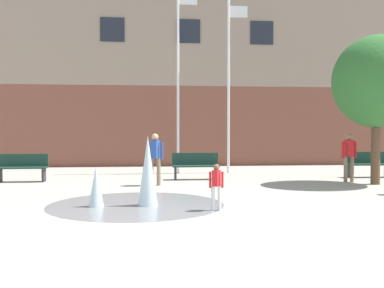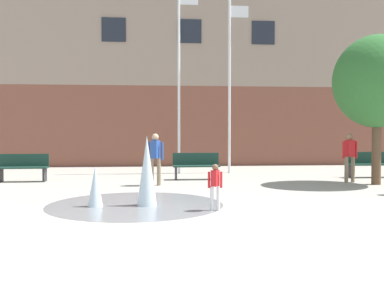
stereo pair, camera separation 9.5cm
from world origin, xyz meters
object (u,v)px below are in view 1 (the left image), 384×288
object	(u,v)px
park_bench_under_right_flagpole	(368,164)
flagpole_left	(179,72)
adult_near_bench	(155,155)
flagpole_right	(229,79)
child_running	(216,183)
adult_in_red	(349,154)
park_bench_center	(196,165)
park_bench_left_of_flagpoles	(22,167)
street_tree_near_building	(376,82)

from	to	relation	value
park_bench_under_right_flagpole	flagpole_left	xyz separation A→B (m)	(-6.68, 2.16, 3.48)
park_bench_under_right_flagpole	adult_near_bench	distance (m)	7.87
adult_near_bench	flagpole_right	xyz separation A→B (m)	(3.00, 3.81, 2.80)
child_running	flagpole_left	world-z (taller)	flagpole_left
child_running	flagpole_right	distance (m)	9.00
adult_in_red	child_running	bearing A→B (deg)	-46.40
park_bench_center	park_bench_under_right_flagpole	size ratio (longest dim) A/B	1.00
adult_in_red	park_bench_under_right_flagpole	bearing A→B (deg)	136.57
park_bench_left_of_flagpoles	park_bench_center	size ratio (longest dim) A/B	1.00
flagpole_right	park_bench_center	bearing A→B (deg)	-125.23
adult_in_red	flagpole_left	bearing A→B (deg)	-122.92
adult_in_red	street_tree_near_building	size ratio (longest dim) A/B	0.34
park_bench_under_right_flagpole	flagpole_right	size ratio (longest dim) A/B	0.23
park_bench_center	child_running	world-z (taller)	child_running
adult_near_bench	child_running	bearing A→B (deg)	-144.36
flagpole_right	park_bench_under_right_flagpole	bearing A→B (deg)	-24.79
street_tree_near_building	adult_in_red	bearing A→B (deg)	132.73
flagpole_right	street_tree_near_building	xyz separation A→B (m)	(3.87, -4.19, -0.53)
park_bench_center	park_bench_under_right_flagpole	bearing A→B (deg)	0.81
adult_near_bench	flagpole_left	xyz separation A→B (m)	(1.00, 3.81, 3.02)
adult_in_red	street_tree_near_building	xyz separation A→B (m)	(0.57, -0.62, 2.26)
child_running	adult_near_bench	bearing A→B (deg)	44.62
park_bench_left_of_flagpoles	flagpole_left	bearing A→B (deg)	23.98
park_bench_left_of_flagpoles	adult_in_red	size ratio (longest dim) A/B	1.01
child_running	flagpole_right	world-z (taller)	flagpole_right
flagpole_right	street_tree_near_building	distance (m)	5.73
park_bench_under_right_flagpole	flagpole_right	world-z (taller)	flagpole_right
flagpole_right	street_tree_near_building	bearing A→B (deg)	-47.32
park_bench_under_right_flagpole	adult_near_bench	size ratio (longest dim) A/B	1.01
park_bench_left_of_flagpoles	adult_in_red	xyz separation A→B (m)	(10.62, -1.20, 0.45)
street_tree_near_building	park_bench_center	bearing A→B (deg)	160.39
park_bench_center	adult_in_red	distance (m)	5.08
child_running	flagpole_left	bearing A→B (deg)	30.81
flagpole_left	flagpole_right	distance (m)	2.01
adult_near_bench	flagpole_left	world-z (taller)	flagpole_left
park_bench_under_right_flagpole	park_bench_center	bearing A→B (deg)	-179.19
park_bench_center	park_bench_left_of_flagpoles	bearing A→B (deg)	-178.81
child_running	street_tree_near_building	bearing A→B (deg)	-25.07
park_bench_center	park_bench_under_right_flagpole	world-z (taller)	same
park_bench_center	child_running	size ratio (longest dim) A/B	1.62
flagpole_right	adult_in_red	bearing A→B (deg)	-47.33
adult_near_bench	park_bench_under_right_flagpole	bearing A→B (deg)	-57.48
adult_near_bench	flagpole_left	size ratio (longest dim) A/B	0.21
park_bench_under_right_flagpole	street_tree_near_building	bearing A→B (deg)	-111.78
park_bench_left_of_flagpoles	flagpole_right	xyz separation A→B (m)	(7.33, 2.37, 3.25)
child_running	adult_in_red	bearing A→B (deg)	-18.09
child_running	park_bench_center	bearing A→B (deg)	27.38
park_bench_left_of_flagpoles	adult_near_bench	bearing A→B (deg)	-18.43
flagpole_left	flagpole_right	world-z (taller)	flagpole_left
park_bench_under_right_flagpole	adult_near_bench	world-z (taller)	adult_near_bench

